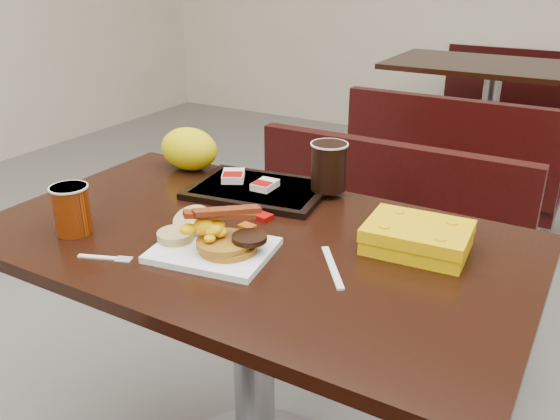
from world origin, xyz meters
The scene contains 23 objects.
table_near centered at (0.00, 0.00, 0.38)m, with size 1.20×0.70×0.75m, color black, non-canonical shape.
bench_near_n centered at (0.00, 0.70, 0.36)m, with size 1.00×0.46×0.72m, color black, non-canonical shape.
table_far centered at (0.00, 2.60, 0.38)m, with size 1.20×0.70×0.75m, color black, non-canonical shape.
bench_far_s centered at (0.00, 1.90, 0.36)m, with size 1.00×0.46×0.72m, color black, non-canonical shape.
bench_far_n centered at (0.00, 3.30, 0.36)m, with size 1.00×0.46×0.72m, color black, non-canonical shape.
platter centered at (-0.02, -0.11, 0.76)m, with size 0.24×0.19×0.01m, color white.
pancake_stack centered at (0.01, -0.10, 0.78)m, with size 0.12×0.12×0.02m, color #9D5C1A.
sausage_patty centered at (0.05, -0.08, 0.79)m, with size 0.07×0.07×0.01m, color black.
scrambled_eggs centered at (-0.04, -0.12, 0.81)m, with size 0.08×0.07×0.04m, color #FFDA05.
bacon_strips centered at (-0.01, -0.09, 0.84)m, with size 0.15×0.06×0.01m, color #450604, non-canonical shape.
muffin_bottom centered at (-0.11, -0.12, 0.77)m, with size 0.08×0.08×0.02m, color tan.
muffin_top centered at (-0.11, -0.06, 0.79)m, with size 0.08×0.08×0.02m, color tan.
coffee_cup_near centered at (-0.35, -0.18, 0.80)m, with size 0.08×0.08×0.11m, color #973205.
fork centered at (-0.22, -0.24, 0.75)m, with size 0.11×0.02×0.00m, color white, non-canonical shape.
knife centered at (0.22, -0.04, 0.75)m, with size 0.17×0.01×0.00m, color white.
condiment_syrup centered at (-0.03, 0.03, 0.75)m, with size 0.04×0.03×0.01m, color #9F3F06.
condiment_ketchup centered at (-0.03, 0.09, 0.76)m, with size 0.04×0.03×0.01m, color #8C0504.
tray centered at (-0.12, 0.23, 0.76)m, with size 0.34×0.24×0.02m, color black.
hashbrown_sleeve_left centered at (-0.21, 0.24, 0.78)m, with size 0.06×0.08×0.02m, color silver.
hashbrown_sleeve_right centered at (-0.10, 0.23, 0.78)m, with size 0.05×0.07×0.02m, color silver.
coffee_cup_far centered at (0.04, 0.30, 0.83)m, with size 0.09×0.09×0.12m, color black.
clamshell centered at (0.34, 0.12, 0.78)m, with size 0.21×0.16×0.06m, color #DBA903.
paper_bag centered at (-0.39, 0.29, 0.81)m, with size 0.17×0.13×0.12m, color yellow.
Camera 1 is at (0.64, -0.97, 1.32)m, focal length 37.52 mm.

